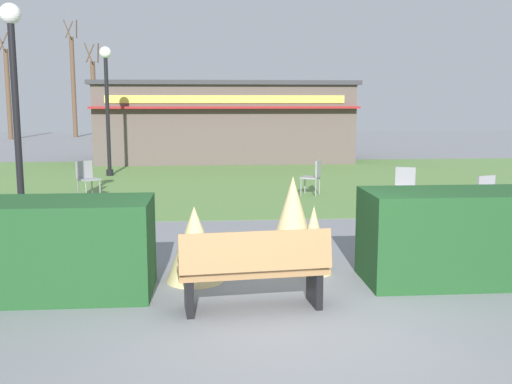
# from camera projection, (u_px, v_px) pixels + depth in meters

# --- Properties ---
(ground_plane) EXTENTS (80.00, 80.00, 0.00)m
(ground_plane) POSITION_uv_depth(u_px,v_px,m) (298.00, 325.00, 6.31)
(ground_plane) COLOR slate
(lawn_patch) EXTENTS (36.00, 12.00, 0.01)m
(lawn_patch) POSITION_uv_depth(u_px,v_px,m) (240.00, 180.00, 17.77)
(lawn_patch) COLOR #5B8442
(lawn_patch) RESTS_ON ground_plane
(park_bench) EXTENTS (1.75, 0.70, 0.95)m
(park_bench) POSITION_uv_depth(u_px,v_px,m) (254.00, 269.00, 6.68)
(park_bench) COLOR #9E7547
(park_bench) RESTS_ON ground_plane
(hedge_left) EXTENTS (2.68, 1.10, 1.17)m
(hedge_left) POSITION_uv_depth(u_px,v_px,m) (41.00, 248.00, 7.21)
(hedge_left) COLOR #1E4C23
(hedge_left) RESTS_ON ground_plane
(hedge_right) EXTENTS (2.64, 1.10, 1.21)m
(hedge_right) POSITION_uv_depth(u_px,v_px,m) (465.00, 236.00, 7.77)
(hedge_right) COLOR #1E4C23
(hedge_right) RESTS_ON ground_plane
(ornamental_grass_behind_left) EXTENTS (0.52, 0.52, 0.94)m
(ornamental_grass_behind_left) POSITION_uv_depth(u_px,v_px,m) (314.00, 240.00, 8.15)
(ornamental_grass_behind_left) COLOR #D1BC7F
(ornamental_grass_behind_left) RESTS_ON ground_plane
(ornamental_grass_behind_right) EXTENTS (0.76, 0.76, 1.00)m
(ornamental_grass_behind_right) POSITION_uv_depth(u_px,v_px,m) (195.00, 244.00, 7.79)
(ornamental_grass_behind_right) COLOR #D1BC7F
(ornamental_grass_behind_right) RESTS_ON ground_plane
(ornamental_grass_behind_center) EXTENTS (0.80, 0.80, 1.31)m
(ornamental_grass_behind_center) POSITION_uv_depth(u_px,v_px,m) (293.00, 222.00, 8.47)
(ornamental_grass_behind_center) COLOR #D1BC7F
(ornamental_grass_behind_center) RESTS_ON ground_plane
(lamppost_mid) EXTENTS (0.36, 0.36, 4.02)m
(lamppost_mid) POSITION_uv_depth(u_px,v_px,m) (15.00, 90.00, 10.36)
(lamppost_mid) COLOR black
(lamppost_mid) RESTS_ON ground_plane
(lamppost_far) EXTENTS (0.36, 0.36, 4.02)m
(lamppost_far) POSITION_uv_depth(u_px,v_px,m) (107.00, 95.00, 18.50)
(lamppost_far) COLOR black
(lamppost_far) RESTS_ON ground_plane
(food_kiosk) EXTENTS (9.99, 4.96, 3.11)m
(food_kiosk) POSITION_uv_depth(u_px,v_px,m) (225.00, 121.00, 23.88)
(food_kiosk) COLOR #594C47
(food_kiosk) RESTS_ON ground_plane
(cafe_chair_west) EXTENTS (0.58, 0.58, 0.89)m
(cafe_chair_west) POSITION_uv_depth(u_px,v_px,m) (314.00, 175.00, 14.90)
(cafe_chair_west) COLOR gray
(cafe_chair_west) RESTS_ON ground_plane
(cafe_chair_east) EXTENTS (0.56, 0.56, 0.89)m
(cafe_chair_east) POSITION_uv_depth(u_px,v_px,m) (405.00, 184.00, 13.24)
(cafe_chair_east) COLOR gray
(cafe_chair_east) RESTS_ON ground_plane
(cafe_chair_center) EXTENTS (0.62, 0.62, 0.89)m
(cafe_chair_center) POSITION_uv_depth(u_px,v_px,m) (87.00, 176.00, 14.64)
(cafe_chair_center) COLOR gray
(cafe_chair_center) RESTS_ON ground_plane
(cafe_chair_north) EXTENTS (0.57, 0.57, 0.89)m
(cafe_chair_north) POSITION_uv_depth(u_px,v_px,m) (481.00, 193.00, 11.93)
(cafe_chair_north) COLOR gray
(cafe_chair_north) RESTS_ON ground_plane
(parked_car_west_slot) EXTENTS (4.26, 2.17, 1.20)m
(parked_car_west_slot) POSITION_uv_depth(u_px,v_px,m) (187.00, 132.00, 32.72)
(parked_car_west_slot) COLOR navy
(parked_car_west_slot) RESTS_ON ground_plane
(parked_car_center_slot) EXTENTS (4.25, 2.15, 1.20)m
(parked_car_center_slot) POSITION_uv_depth(u_px,v_px,m) (280.00, 132.00, 33.13)
(parked_car_center_slot) COLOR maroon
(parked_car_center_slot) RESTS_ON ground_plane
(tree_left_bg) EXTENTS (0.91, 0.96, 6.52)m
(tree_left_bg) POSITION_uv_depth(u_px,v_px,m) (8.00, 92.00, 36.26)
(tree_left_bg) COLOR brown
(tree_left_bg) RESTS_ON ground_plane
(tree_right_bg) EXTENTS (0.91, 0.96, 5.75)m
(tree_right_bg) POSITION_uv_depth(u_px,v_px,m) (94.00, 98.00, 35.73)
(tree_right_bg) COLOR brown
(tree_right_bg) RESTS_ON ground_plane
(tree_center_bg) EXTENTS (0.91, 0.96, 7.49)m
(tree_center_bg) POSITION_uv_depth(u_px,v_px,m) (73.00, 85.00, 38.57)
(tree_center_bg) COLOR brown
(tree_center_bg) RESTS_ON ground_plane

